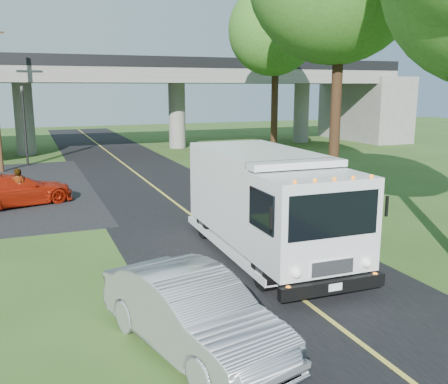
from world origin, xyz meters
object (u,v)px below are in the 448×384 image
step_van (267,201)px  red_sedan (16,190)px  traffic_signal (24,117)px  tree_right_far (280,34)px  silver_sedan (192,312)px  pedestrian (19,189)px

step_van → red_sedan: step_van is taller
traffic_signal → tree_right_far: bearing=-22.1°
traffic_signal → silver_sedan: traffic_signal is taller
silver_sedan → pedestrian: (-3.23, 13.85, 0.08)m
traffic_signal → tree_right_far: tree_right_far is taller
traffic_signal → silver_sedan: (2.80, -26.34, -2.41)m
step_van → red_sedan: 12.33m
traffic_signal → pedestrian: traffic_signal is taller
tree_right_far → step_van: size_ratio=1.44×
step_van → silver_sedan: bearing=-129.4°
tree_right_far → step_van: tree_right_far is taller
traffic_signal → silver_sedan: bearing=-83.9°
red_sedan → pedestrian: 0.65m
silver_sedan → red_sedan: bearing=87.5°
red_sedan → step_van: bearing=-163.0°
tree_right_far → silver_sedan: (-12.41, -20.18, -7.52)m
traffic_signal → pedestrian: (-0.43, -12.50, -2.33)m
tree_right_far → red_sedan: tree_right_far is taller
silver_sedan → pedestrian: size_ratio=2.74×
step_van → pedestrian: bearing=128.2°
pedestrian → silver_sedan: bearing=100.0°
tree_right_far → pedestrian: tree_right_far is taller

